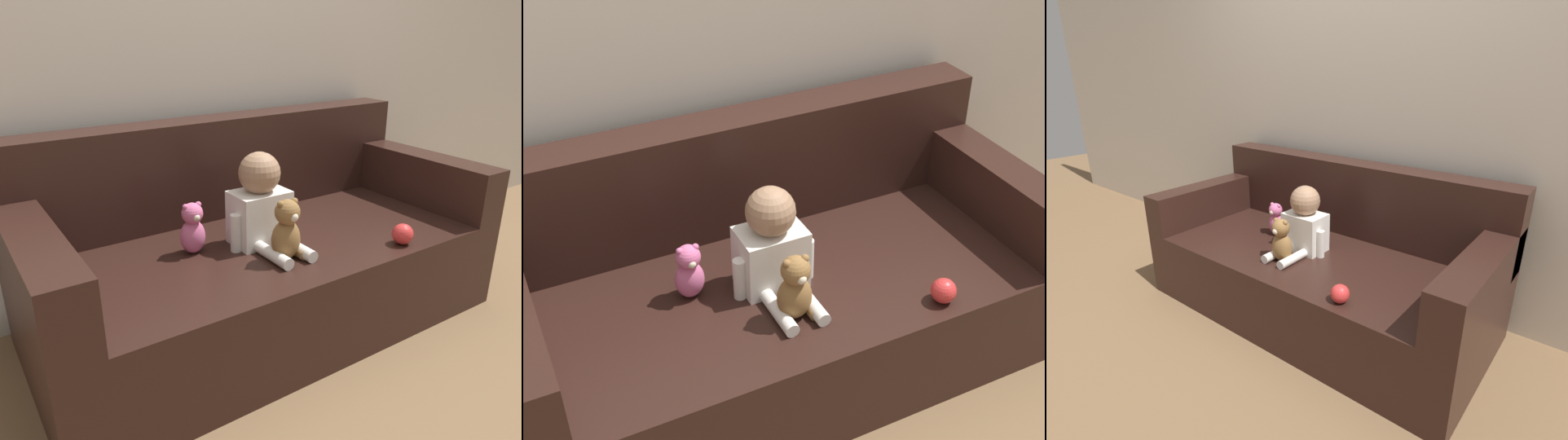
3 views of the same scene
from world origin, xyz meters
TOP-DOWN VIEW (x-y plane):
  - ground_plane at (0.00, 0.00)m, footprint 12.00×12.00m
  - wall_back at (0.00, 0.55)m, footprint 8.00×0.05m
  - couch at (0.00, 0.06)m, footprint 1.98×0.92m
  - person_baby at (-0.05, -0.04)m, footprint 0.30×0.37m
  - teddy_bear_brown at (-0.06, -0.23)m, footprint 0.14×0.11m
  - plush_toy_side at (-0.33, 0.03)m, footprint 0.10×0.10m
  - toy_ball at (0.43, -0.37)m, footprint 0.09×0.09m

SIDE VIEW (x-z plane):
  - ground_plane at x=0.00m, z-range 0.00..0.00m
  - couch at x=0.00m, z-range -0.13..0.74m
  - toy_ball at x=0.43m, z-range 0.41..0.50m
  - plush_toy_side at x=-0.33m, z-range 0.41..0.62m
  - teddy_bear_brown at x=-0.06m, z-range 0.41..0.65m
  - person_baby at x=-0.05m, z-range 0.39..0.77m
  - wall_back at x=0.00m, z-range 0.00..2.60m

